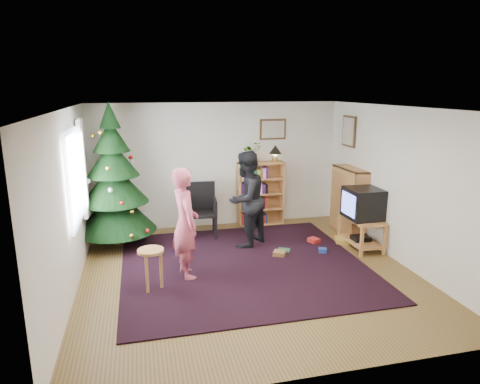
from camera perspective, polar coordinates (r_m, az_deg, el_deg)
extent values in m
plane|color=brown|center=(6.70, 1.11, -10.76)|extent=(5.00, 5.00, 0.00)
plane|color=white|center=(6.10, 1.22, 11.13)|extent=(5.00, 5.00, 0.00)
cube|color=silver|center=(8.67, -3.00, 3.58)|extent=(5.00, 0.02, 2.50)
cube|color=silver|center=(4.03, 10.24, -8.77)|extent=(5.00, 0.02, 2.50)
cube|color=silver|center=(6.17, -21.95, -1.62)|extent=(0.02, 5.00, 2.50)
cube|color=silver|center=(7.31, 20.50, 0.80)|extent=(0.02, 5.00, 2.50)
cube|color=black|center=(6.96, 0.48, -9.69)|extent=(3.80, 3.60, 0.02)
cube|color=silver|center=(6.69, -21.18, 1.79)|extent=(0.04, 1.20, 1.40)
cube|color=white|center=(7.36, -20.19, 2.90)|extent=(0.06, 0.35, 1.60)
cube|color=#4C3319|center=(8.83, 4.40, 8.33)|extent=(0.55, 0.03, 0.42)
cube|color=beige|center=(8.83, 4.40, 8.33)|extent=(0.47, 0.01, 0.34)
cube|color=#4C3319|center=(8.68, 14.34, 7.85)|extent=(0.03, 0.50, 0.60)
cube|color=beige|center=(8.68, 14.34, 7.85)|extent=(0.01, 0.42, 0.52)
cylinder|color=#3F2816|center=(8.11, -15.97, -5.82)|extent=(0.14, 0.14, 0.27)
cone|color=black|center=(7.95, -16.22, -2.19)|extent=(1.41, 1.41, 0.80)
cone|color=black|center=(7.83, -16.45, 1.17)|extent=(1.18, 1.18, 0.70)
cone|color=black|center=(7.76, -16.67, 4.33)|extent=(0.91, 0.91, 0.63)
cone|color=black|center=(7.70, -16.87, 7.21)|extent=(0.64, 0.64, 0.55)
cone|color=black|center=(7.68, -17.06, 9.82)|extent=(0.36, 0.36, 0.45)
cube|color=#B87841|center=(8.84, 2.77, -0.20)|extent=(0.95, 0.30, 1.30)
cube|color=#B87841|center=(8.71, 2.82, 3.86)|extent=(0.95, 0.30, 0.03)
cube|color=#B87841|center=(8.48, 14.28, -1.21)|extent=(0.30, 0.95, 1.30)
cube|color=#B87841|center=(8.35, 14.54, 3.00)|extent=(0.30, 0.95, 0.03)
cube|color=#B87841|center=(7.83, 15.96, -3.49)|extent=(0.49, 0.87, 0.04)
cube|color=#B87841|center=(7.48, 15.91, -6.52)|extent=(0.05, 0.05, 0.51)
cube|color=#B87841|center=(7.69, 18.70, -6.16)|extent=(0.05, 0.05, 0.51)
cube|color=#B87841|center=(8.15, 13.14, -4.65)|extent=(0.05, 0.05, 0.51)
cube|color=#B87841|center=(8.35, 15.76, -4.38)|extent=(0.05, 0.05, 0.51)
cube|color=#B87841|center=(7.96, 15.77, -6.31)|extent=(0.45, 0.83, 0.03)
cube|color=black|center=(7.94, 15.79, -5.94)|extent=(0.30, 0.25, 0.08)
cube|color=black|center=(7.75, 16.10, -1.46)|extent=(0.56, 0.61, 0.53)
cube|color=#5D75FF|center=(7.62, 14.24, -1.60)|extent=(0.01, 0.48, 0.38)
cube|color=black|center=(8.16, -5.14, -2.84)|extent=(0.60, 0.60, 0.05)
cube|color=black|center=(8.33, -5.44, -0.49)|extent=(0.56, 0.10, 0.56)
cube|color=black|center=(7.97, -6.61, -5.02)|extent=(0.05, 0.05, 0.45)
cube|color=black|center=(8.03, -3.09, -4.78)|extent=(0.05, 0.05, 0.45)
cube|color=black|center=(8.43, -7.03, -3.96)|extent=(0.05, 0.05, 0.45)
cube|color=black|center=(8.50, -3.70, -3.74)|extent=(0.05, 0.05, 0.45)
cylinder|color=#B87841|center=(6.08, -11.84, -7.68)|extent=(0.36, 0.36, 0.04)
cylinder|color=#B87841|center=(6.20, -10.46, -10.22)|extent=(0.04, 0.04, 0.57)
cylinder|color=#B87841|center=(6.30, -12.34, -9.91)|extent=(0.04, 0.04, 0.57)
cylinder|color=#B87841|center=(6.09, -12.29, -10.76)|extent=(0.04, 0.04, 0.57)
imported|color=#C14D60|center=(6.36, -7.31, -4.18)|extent=(0.51, 0.67, 1.67)
imported|color=black|center=(7.54, 0.78, -1.01)|extent=(1.06, 1.03, 1.72)
imported|color=gray|center=(8.62, 1.56, 5.31)|extent=(0.48, 0.44, 0.43)
cylinder|color=#A57F33|center=(8.79, 4.71, 4.37)|extent=(0.11, 0.11, 0.11)
sphere|color=#FFD88C|center=(8.77, 4.73, 5.13)|extent=(0.11, 0.11, 0.11)
cone|color=black|center=(8.75, 4.74, 5.69)|extent=(0.26, 0.26, 0.17)
cube|color=#A51E19|center=(7.99, 9.81, -6.49)|extent=(0.20, 0.20, 0.08)
cube|color=navy|center=(7.56, 10.94, -7.76)|extent=(0.20, 0.20, 0.08)
cube|color=#1E592D|center=(7.53, 5.85, -7.65)|extent=(0.20, 0.20, 0.08)
cube|color=gold|center=(8.13, 13.40, -6.33)|extent=(0.20, 0.20, 0.08)
cube|color=brown|center=(7.34, 5.29, -8.23)|extent=(0.20, 0.20, 0.08)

